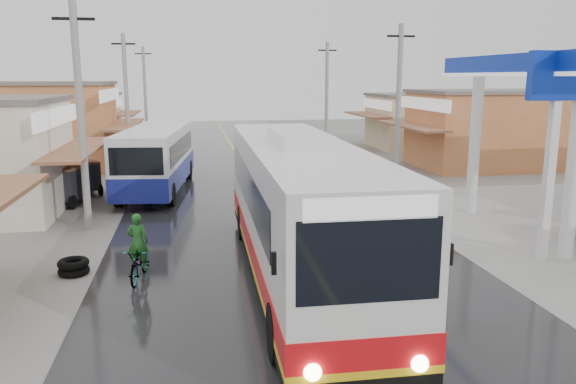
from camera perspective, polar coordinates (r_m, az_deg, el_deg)
name	(u,v)px	position (r m, az deg, el deg)	size (l,w,h in m)	color
ground	(337,317)	(13.37, 5.03, -12.56)	(120.00, 120.00, 0.00)	slate
road	(259,190)	(27.51, -2.95, 0.17)	(12.00, 90.00, 0.02)	black
centre_line	(259,190)	(27.51, -2.95, 0.19)	(0.15, 90.00, 0.01)	#D8CC4C
shopfronts_right	(575,192)	(30.44, 27.12, -0.02)	(11.00, 44.00, 4.80)	beige
utility_poles_left	(114,191)	(28.56, -17.28, 0.06)	(1.60, 50.00, 8.00)	gray
utility_poles_right	(395,186)	(29.17, 10.83, 0.61)	(1.60, 36.00, 8.00)	gray
coach_bus	(298,209)	(15.20, 1.05, -1.76)	(3.07, 13.01, 4.05)	silver
second_bus	(157,158)	(27.68, -13.21, 3.39)	(3.53, 9.45, 3.06)	silver
cyclist	(139,258)	(15.89, -14.88, -6.51)	(0.88, 1.85, 1.92)	black
tricycle_near	(67,182)	(26.16, -21.50, 0.93)	(1.98, 2.53, 1.72)	#26262D
tricycle_far	(82,175)	(28.18, -20.20, 1.63)	(2.10, 2.33, 1.62)	#26262D
tyre_stack	(74,267)	(17.04, -20.95, -7.11)	(0.87, 0.87, 0.45)	black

